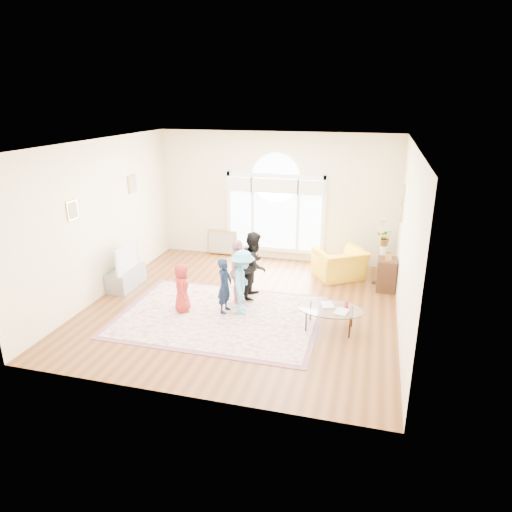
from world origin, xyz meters
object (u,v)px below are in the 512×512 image
(area_rug, at_px, (220,316))
(coffee_table, at_px, (330,309))
(armchair, at_px, (340,264))
(television, at_px, (124,257))
(tv_console, at_px, (126,278))

(area_rug, height_order, coffee_table, coffee_table)
(coffee_table, distance_m, armchair, 2.54)
(area_rug, xyz_separation_m, television, (-2.46, 0.85, 0.70))
(tv_console, bearing_deg, area_rug, -19.03)
(television, bearing_deg, area_rug, -19.09)
(tv_console, relative_size, television, 1.00)
(tv_console, xyz_separation_m, armchair, (4.50, 1.72, 0.14))
(area_rug, distance_m, coffee_table, 2.11)
(coffee_table, bearing_deg, tv_console, 171.64)
(television, xyz_separation_m, armchair, (4.49, 1.72, -0.36))
(area_rug, relative_size, television, 3.61)
(television, bearing_deg, coffee_table, -10.27)
(armchair, bearing_deg, tv_console, -11.81)
(tv_console, bearing_deg, television, 0.00)
(tv_console, distance_m, armchair, 4.82)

